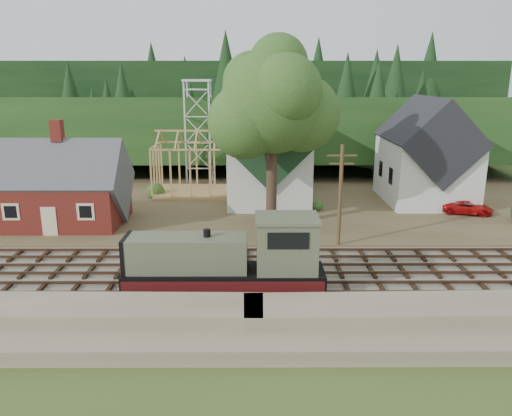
{
  "coord_description": "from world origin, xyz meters",
  "views": [
    {
      "loc": [
        0.54,
        -31.09,
        12.94
      ],
      "look_at": [
        0.68,
        6.0,
        3.0
      ],
      "focal_mm": 35.0,
      "sensor_mm": 36.0,
      "label": 1
    }
  ],
  "objects_px": {
    "locomotive": "(232,261)",
    "patio_set": "(99,207)",
    "car_blue": "(113,210)",
    "car_red": "(467,207)",
    "car_green": "(27,222)"
  },
  "relations": [
    {
      "from": "car_blue",
      "to": "patio_set",
      "type": "xyz_separation_m",
      "value": [
        0.13,
        -4.21,
        1.37
      ]
    },
    {
      "from": "car_red",
      "to": "locomotive",
      "type": "bearing_deg",
      "value": 144.46
    },
    {
      "from": "locomotive",
      "to": "car_red",
      "type": "xyz_separation_m",
      "value": [
        21.32,
        16.96,
        -1.17
      ]
    },
    {
      "from": "patio_set",
      "to": "car_red",
      "type": "bearing_deg",
      "value": 9.08
    },
    {
      "from": "car_blue",
      "to": "patio_set",
      "type": "distance_m",
      "value": 4.43
    },
    {
      "from": "car_red",
      "to": "patio_set",
      "type": "relative_size",
      "value": 1.91
    },
    {
      "from": "car_blue",
      "to": "patio_set",
      "type": "relative_size",
      "value": 1.63
    },
    {
      "from": "car_blue",
      "to": "car_red",
      "type": "xyz_separation_m",
      "value": [
        32.93,
        1.03,
        -0.03
      ]
    },
    {
      "from": "car_red",
      "to": "car_blue",
      "type": "bearing_deg",
      "value": 107.75
    },
    {
      "from": "locomotive",
      "to": "car_green",
      "type": "xyz_separation_m",
      "value": [
        -17.77,
        12.07,
        -1.15
      ]
    },
    {
      "from": "car_blue",
      "to": "car_red",
      "type": "relative_size",
      "value": 0.85
    },
    {
      "from": "car_green",
      "to": "car_red",
      "type": "relative_size",
      "value": 0.87
    },
    {
      "from": "locomotive",
      "to": "patio_set",
      "type": "height_order",
      "value": "locomotive"
    },
    {
      "from": "locomotive",
      "to": "patio_set",
      "type": "distance_m",
      "value": 16.4
    },
    {
      "from": "locomotive",
      "to": "car_blue",
      "type": "bearing_deg",
      "value": 126.07
    }
  ]
}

